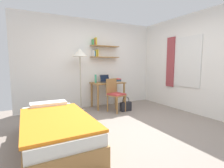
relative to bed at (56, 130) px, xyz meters
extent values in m
plane|color=gray|center=(1.50, 0.04, -0.24)|extent=(5.28, 5.28, 0.00)
cube|color=white|center=(1.50, 2.07, 1.06)|extent=(4.40, 0.05, 2.60)
cube|color=#9E703D|center=(1.81, 1.93, 1.26)|extent=(0.89, 0.22, 0.02)
cube|color=silver|center=(1.44, 1.95, 1.36)|extent=(0.03, 0.16, 0.18)
cube|color=#3384C6|center=(1.48, 1.97, 1.36)|extent=(0.03, 0.13, 0.17)
cube|color=gold|center=(1.52, 1.95, 1.37)|extent=(0.03, 0.17, 0.20)
cube|color=gold|center=(1.56, 1.95, 1.38)|extent=(0.02, 0.18, 0.21)
cube|color=#9E703D|center=(1.81, 1.93, 1.59)|extent=(0.89, 0.22, 0.02)
cube|color=#4CA856|center=(1.44, 1.96, 1.69)|extent=(0.02, 0.16, 0.17)
cube|color=#D13D38|center=(1.47, 1.96, 1.68)|extent=(0.02, 0.16, 0.16)
cube|color=gold|center=(1.51, 1.95, 1.71)|extent=(0.04, 0.17, 0.22)
cube|color=white|center=(3.52, 0.04, 1.06)|extent=(0.05, 4.40, 2.60)
cube|color=silver|center=(3.48, 0.35, 1.11)|extent=(0.02, 0.85, 1.34)
cube|color=white|center=(3.49, 0.35, 1.11)|extent=(0.01, 0.79, 1.28)
cube|color=#993D42|center=(3.46, 0.88, 1.11)|extent=(0.03, 0.28, 1.44)
cube|color=#9E703D|center=(0.00, -0.01, -0.10)|extent=(0.97, 1.96, 0.28)
cube|color=silver|center=(0.00, -0.01, 0.12)|extent=(0.93, 1.90, 0.16)
cube|color=orange|center=(0.00, -0.13, 0.22)|extent=(0.98, 1.61, 0.04)
cube|color=white|center=(0.00, 0.76, 0.25)|extent=(0.68, 0.28, 0.10)
cube|color=#9E703D|center=(1.81, 1.74, 0.50)|extent=(0.95, 0.58, 0.03)
cylinder|color=#9E703D|center=(1.39, 1.50, 0.12)|extent=(0.06, 0.06, 0.72)
cylinder|color=#9E703D|center=(2.24, 1.50, 0.12)|extent=(0.06, 0.06, 0.72)
cylinder|color=#9E703D|center=(1.39, 1.99, 0.12)|extent=(0.06, 0.06, 0.72)
cylinder|color=#9E703D|center=(2.24, 1.99, 0.12)|extent=(0.06, 0.06, 0.72)
cube|color=#9E703D|center=(1.79, 1.18, 0.21)|extent=(0.51, 0.53, 0.03)
cube|color=#B23838|center=(1.79, 1.18, 0.24)|extent=(0.47, 0.48, 0.04)
cube|color=#9E703D|center=(1.73, 1.36, 0.46)|extent=(0.37, 0.15, 0.39)
cylinder|color=#9E703D|center=(1.69, 0.96, -0.02)|extent=(0.04, 0.04, 0.44)
cylinder|color=#9E703D|center=(2.00, 1.06, -0.02)|extent=(0.04, 0.04, 0.44)
cylinder|color=#9E703D|center=(1.58, 1.29, -0.02)|extent=(0.04, 0.04, 0.44)
cylinder|color=#9E703D|center=(1.89, 1.39, -0.02)|extent=(0.04, 0.04, 0.44)
cylinder|color=#B2A893|center=(0.96, 1.72, -0.23)|extent=(0.24, 0.24, 0.02)
cylinder|color=#B2A893|center=(0.96, 1.72, 0.52)|extent=(0.03, 0.03, 1.47)
cone|color=silver|center=(0.96, 1.72, 1.36)|extent=(0.41, 0.41, 0.22)
cube|color=#2D2D33|center=(1.76, 1.78, 0.52)|extent=(0.30, 0.24, 0.01)
cube|color=#2D2D33|center=(1.76, 1.86, 0.63)|extent=(0.29, 0.09, 0.21)
cube|color=black|center=(1.76, 1.86, 0.63)|extent=(0.26, 0.07, 0.18)
cylinder|color=#42A87F|center=(1.44, 1.80, 0.63)|extent=(0.06, 0.06, 0.24)
cube|color=silver|center=(2.11, 1.72, 0.52)|extent=(0.17, 0.22, 0.02)
cube|color=#333338|center=(2.12, 1.72, 0.55)|extent=(0.16, 0.21, 0.03)
cube|color=#3384C6|center=(2.13, 1.73, 0.58)|extent=(0.17, 0.21, 0.03)
cube|color=#D13D38|center=(2.12, 1.71, 0.61)|extent=(0.14, 0.24, 0.02)
cube|color=#232328|center=(2.05, 1.11, -0.12)|extent=(0.31, 0.13, 0.25)
torus|color=#232328|center=(2.05, 1.11, 0.06)|extent=(0.22, 0.02, 0.22)
camera|label=1|loc=(-0.41, -2.72, 1.04)|focal=26.85mm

